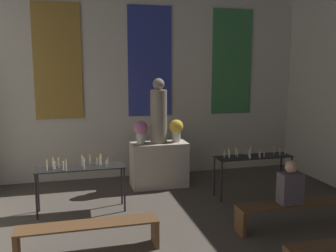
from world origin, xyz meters
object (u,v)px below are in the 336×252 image
at_px(flower_vase_right, 176,129).
at_px(pew_back_left, 89,231).
at_px(pew_back_right, 295,209).
at_px(person_seated, 290,185).
at_px(candle_rack_right, 253,161).
at_px(statue, 159,113).
at_px(candle_rack_left, 81,172).
at_px(altar, 159,164).
at_px(flower_vase_left, 141,130).

bearing_deg(flower_vase_right, pew_back_left, -127.08).
relative_size(pew_back_right, person_seated, 2.79).
distance_m(flower_vase_right, pew_back_right, 3.09).
relative_size(flower_vase_right, candle_rack_right, 0.31).
bearing_deg(statue, candle_rack_right, -33.31).
distance_m(flower_vase_right, pew_back_left, 3.48).
relative_size(candle_rack_left, pew_back_right, 0.80).
bearing_deg(pew_back_right, statue, 121.33).
bearing_deg(flower_vase_right, altar, -180.00).
distance_m(altar, candle_rack_right, 2.02).
distance_m(statue, pew_back_left, 3.39).
bearing_deg(pew_back_right, person_seated, -180.00).
relative_size(statue, person_seated, 1.96).
distance_m(candle_rack_left, person_seated, 3.58).
xyz_separation_m(flower_vase_left, candle_rack_right, (2.07, -1.10, -0.53)).
height_order(statue, candle_rack_left, statue).
bearing_deg(pew_back_right, flower_vase_right, 114.78).
xyz_separation_m(flower_vase_right, pew_back_right, (1.24, -2.68, -0.94)).
relative_size(flower_vase_right, person_seated, 0.69).
bearing_deg(candle_rack_left, candle_rack_right, -0.01).
height_order(altar, statue, statue).
bearing_deg(candle_rack_left, flower_vase_left, 40.48).
xyz_separation_m(candle_rack_left, candle_rack_right, (3.37, -0.00, -0.00)).
height_order(pew_back_left, person_seated, person_seated).
distance_m(altar, person_seated, 3.09).
bearing_deg(person_seated, altar, 119.69).
bearing_deg(statue, candle_rack_left, -146.81).
bearing_deg(altar, person_seated, -60.31).
bearing_deg(candle_rack_right, pew_back_right, -91.85).
distance_m(altar, statue, 1.12).
bearing_deg(pew_back_right, flower_vase_left, 127.08).
xyz_separation_m(pew_back_right, person_seated, (-0.10, -0.00, 0.42)).
bearing_deg(altar, candle_rack_right, -33.31).
height_order(candle_rack_left, candle_rack_right, candle_rack_left).
distance_m(flower_vase_left, candle_rack_left, 1.78).
xyz_separation_m(candle_rack_right, person_seated, (-0.15, -1.57, 0.01)).
distance_m(statue, pew_back_right, 3.39).
relative_size(altar, person_seated, 1.72).
relative_size(altar, flower_vase_right, 2.49).
xyz_separation_m(flower_vase_left, pew_back_left, (-1.24, -2.68, -0.94)).
relative_size(altar, candle_rack_left, 0.78).
height_order(flower_vase_left, pew_back_left, flower_vase_left).
distance_m(flower_vase_right, candle_rack_left, 2.41).
xyz_separation_m(statue, flower_vase_left, (-0.39, 0.00, -0.34)).
xyz_separation_m(candle_rack_left, person_seated, (3.21, -1.57, 0.01)).
height_order(statue, candle_rack_right, statue).
bearing_deg(candle_rack_right, statue, 146.69).
distance_m(pew_back_left, person_seated, 3.18).
bearing_deg(person_seated, candle_rack_left, 153.91).
height_order(flower_vase_left, person_seated, flower_vase_left).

